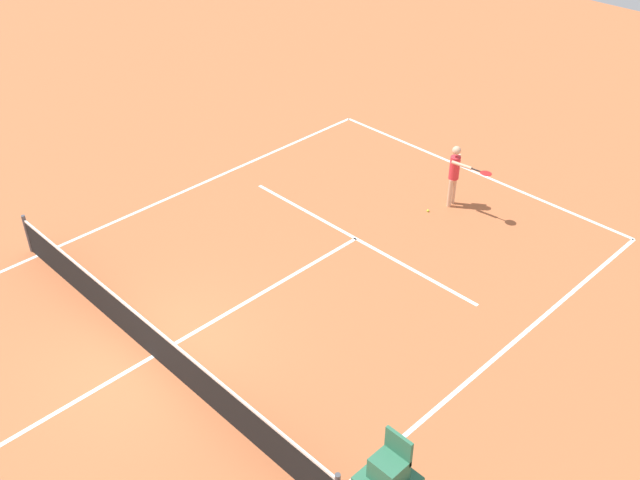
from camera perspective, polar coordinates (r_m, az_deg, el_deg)
ground_plane at (r=16.30m, az=-12.73°, el=-8.74°), size 60.00×60.00×0.00m
court_lines at (r=16.30m, az=-12.73°, el=-8.73°), size 10.41×23.06×0.01m
tennis_net at (r=15.97m, az=-12.95°, el=-7.44°), size 11.01×0.10×1.07m
player_serving at (r=20.54m, az=10.44°, el=5.26°), size 1.34×0.46×1.83m
tennis_ball at (r=20.67m, az=8.34°, el=2.26°), size 0.07×0.07×0.07m
umpire_chair at (r=11.84m, az=5.32°, el=-17.78°), size 0.80×0.80×2.41m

